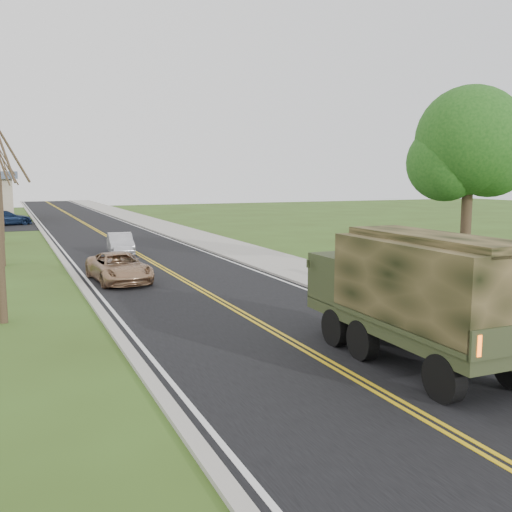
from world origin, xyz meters
TOP-DOWN VIEW (x-y plane):
  - ground at (0.00, 0.00)m, footprint 160.00×160.00m
  - road at (0.00, 40.00)m, footprint 8.00×120.00m
  - curb_right at (4.15, 40.00)m, footprint 0.30×120.00m
  - sidewalk_right at (5.90, 40.00)m, footprint 3.20×120.00m
  - curb_left at (-4.15, 40.00)m, footprint 0.30×120.00m
  - leafy_tree at (11.00, 10.01)m, footprint 4.83×4.50m
  - bare_tree_b at (-7.00, 22.00)m, footprint 1.83×2.14m
  - bare_tree_c at (-7.00, 34.00)m, footprint 2.04×2.39m
  - bare_tree_d at (-7.00, 46.00)m, footprint 1.88×2.20m
  - military_truck at (1.80, 1.97)m, footprint 2.28×6.29m
  - suv_champagne at (-2.56, 15.40)m, footprint 2.33×4.52m
  - sedan_silver at (-0.92, 23.92)m, footprint 1.61×3.79m
  - pickup_navy at (9.55, 10.27)m, footprint 5.45×2.60m
  - lot_car_navy at (-6.82, 47.59)m, footprint 5.03×3.23m

SIDE VIEW (x-z plane):
  - ground at x=0.00m, z-range 0.00..0.00m
  - road at x=0.00m, z-range 0.00..0.01m
  - sidewalk_right at x=5.90m, z-range 0.00..0.10m
  - curb_left at x=-4.15m, z-range 0.00..0.10m
  - curb_right at x=4.15m, z-range 0.00..0.12m
  - sedan_silver at x=-0.92m, z-range 0.00..1.21m
  - suv_champagne at x=-2.56m, z-range 0.00..1.22m
  - lot_car_navy at x=-6.82m, z-range 0.00..1.36m
  - pickup_navy at x=9.55m, z-range 0.00..1.53m
  - military_truck at x=1.80m, z-range 0.23..3.34m
  - bare_tree_b at x=-7.00m, z-range -0.39..5.34m
  - bare_tree_d at x=-7.00m, z-range -0.40..5.50m
  - bare_tree_c at x=-7.00m, z-range -0.44..5.99m
  - leafy_tree at x=11.00m, z-range 1.44..9.54m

